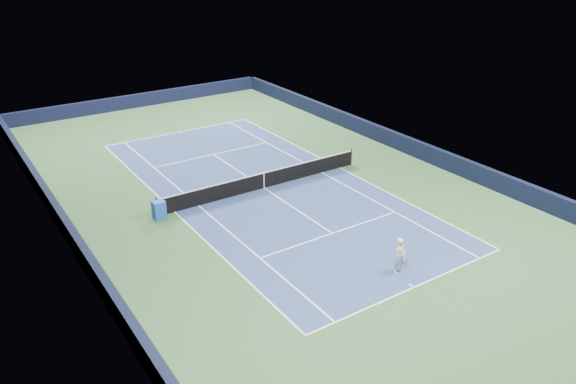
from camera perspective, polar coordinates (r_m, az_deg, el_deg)
ground at (r=32.13m, az=-2.45°, el=0.40°), size 40.00×40.00×0.00m
wall_far at (r=49.05m, az=-14.77°, el=9.02°), size 22.00×0.35×1.10m
wall_right at (r=38.22m, az=11.57°, el=4.88°), size 0.35×40.00×1.10m
wall_left at (r=28.46m, az=-21.46°, el=-3.63°), size 0.35×40.00×1.10m
court_surface at (r=32.13m, az=-2.45°, el=0.41°), size 10.97×23.77×0.01m
baseline_far at (r=42.07m, az=-10.96°, el=6.01°), size 10.97×0.08×0.00m
baseline_near at (r=24.03m, az=12.68°, el=-9.43°), size 10.97×0.08×0.00m
sideline_doubles_right at (r=35.03m, az=5.23°, el=2.48°), size 0.08×23.77×0.00m
sideline_doubles_left at (r=29.96m, az=-11.45°, el=-2.00°), size 0.08×23.77×0.00m
sideline_singles_right at (r=34.25m, az=3.44°, el=2.00°), size 0.08×23.77×0.00m
sideline_singles_left at (r=30.42m, az=-9.09°, el=-1.37°), size 0.08×23.77×0.00m
service_line_far at (r=37.34m, az=-7.59°, el=3.81°), size 8.23×0.08×0.00m
service_line_near at (r=27.43m, az=4.54°, el=-4.21°), size 8.23×0.08×0.00m
center_service_line at (r=32.13m, az=-2.45°, el=0.42°), size 0.08×12.80×0.00m
center_mark_far at (r=41.94m, az=-10.88°, el=5.96°), size 0.08×0.30×0.00m
center_mark_near at (r=24.11m, az=12.43°, el=-9.27°), size 0.08×0.30×0.00m
tennis_net at (r=31.93m, az=-2.47°, el=1.23°), size 12.90×0.10×1.07m
sponsor_cube at (r=29.24m, az=-12.96°, el=-1.79°), size 0.62×0.55×0.99m
tennis_player at (r=24.45m, az=11.32°, el=-6.37°), size 0.77×1.23×1.98m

